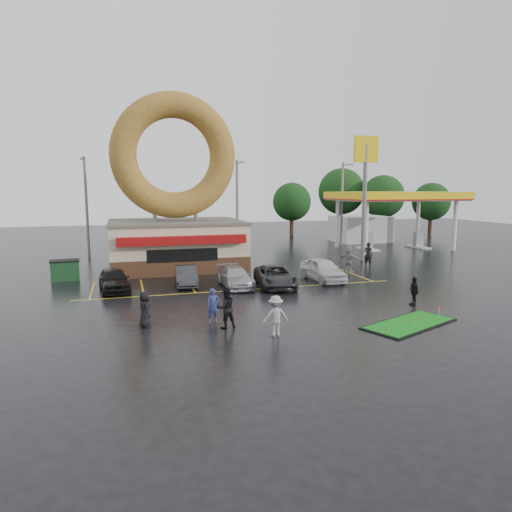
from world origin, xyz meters
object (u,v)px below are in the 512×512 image
object	(u,v)px
shell_sign	(365,175)
car_white	(323,270)
car_dgrey	(186,276)
putting_green	(409,324)
person_blue	(213,306)
dumpster	(65,271)
car_silver	(235,277)
gas_station	(379,212)
car_grey	(275,276)
car_black	(114,280)
person_cameraman	(414,291)
streetlight_left	(87,205)
streetlight_mid	(237,203)
donut_shop	(175,211)
streetlight_right	(342,202)

from	to	relation	value
shell_sign	car_white	size ratio (longest dim) A/B	2.37
car_dgrey	putting_green	distance (m)	14.37
person_blue	dumpster	xyz separation A→B (m)	(-7.74, 12.78, -0.16)
car_silver	car_dgrey	bearing A→B (deg)	156.09
gas_station	car_grey	distance (m)	24.97
gas_station	person_blue	world-z (taller)	gas_station
shell_sign	dumpster	xyz separation A→B (m)	(-23.92, -2.16, -6.73)
car_black	car_white	xyz separation A→B (m)	(13.52, -0.67, 0.06)
shell_sign	person_cameraman	world-z (taller)	shell_sign
streetlight_left	putting_green	distance (m)	30.32
car_white	person_cameraman	bearing A→B (deg)	-78.01
streetlight_mid	streetlight_left	bearing A→B (deg)	-175.91
streetlight_mid	person_cameraman	distance (m)	24.33
streetlight_left	car_white	bearing A→B (deg)	-43.87
car_dgrey	person_blue	xyz separation A→B (m)	(0.08, -8.63, 0.18)
donut_shop	car_dgrey	size ratio (longest dim) A/B	3.56
streetlight_right	car_black	size ratio (longest dim) A/B	2.18
car_silver	gas_station	bearing A→B (deg)	37.73
car_grey	gas_station	bearing A→B (deg)	51.74
car_white	donut_shop	bearing A→B (deg)	135.02
donut_shop	gas_station	world-z (taller)	donut_shop
car_black	gas_station	bearing A→B (deg)	23.47
donut_shop	person_blue	xyz separation A→B (m)	(-0.18, -15.91, -3.66)
car_silver	streetlight_left	bearing A→B (deg)	120.76
car_white	person_cameraman	size ratio (longest dim) A/B	2.91
streetlight_mid	car_white	distance (m)	16.83
streetlight_mid	car_black	world-z (taller)	streetlight_mid
putting_green	car_grey	bearing A→B (deg)	108.83
streetlight_left	putting_green	bearing A→B (deg)	-59.08
shell_sign	car_dgrey	bearing A→B (deg)	-158.80
car_grey	car_dgrey	bearing A→B (deg)	168.21
streetlight_mid	car_white	bearing A→B (deg)	-83.48
streetlight_right	car_black	xyz separation A→B (m)	(-23.66, -16.57, -4.08)
car_white	putting_green	world-z (taller)	car_white
car_black	car_silver	bearing A→B (deg)	-12.75
donut_shop	car_grey	size ratio (longest dim) A/B	2.80
person_blue	streetlight_right	bearing A→B (deg)	48.86
streetlight_right	car_silver	distance (m)	24.25
donut_shop	putting_green	xyz separation A→B (m)	(8.39, -18.74, -4.43)
car_white	gas_station	bearing A→B (deg)	47.13
car_grey	person_cameraman	size ratio (longest dim) A/B	3.15
dumpster	car_dgrey	bearing A→B (deg)	-34.00
car_black	car_grey	xyz separation A→B (m)	(9.80, -1.58, -0.04)
gas_station	person_cameraman	bearing A→B (deg)	-117.41
gas_station	car_silver	size ratio (longest dim) A/B	3.19
car_grey	donut_shop	bearing A→B (deg)	127.02
streetlight_left	dumpster	world-z (taller)	streetlight_left
streetlight_right	car_white	size ratio (longest dim) A/B	2.02
donut_shop	streetlight_left	xyz separation A→B (m)	(-7.00, 6.95, 0.32)
putting_green	car_silver	bearing A→B (deg)	119.15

